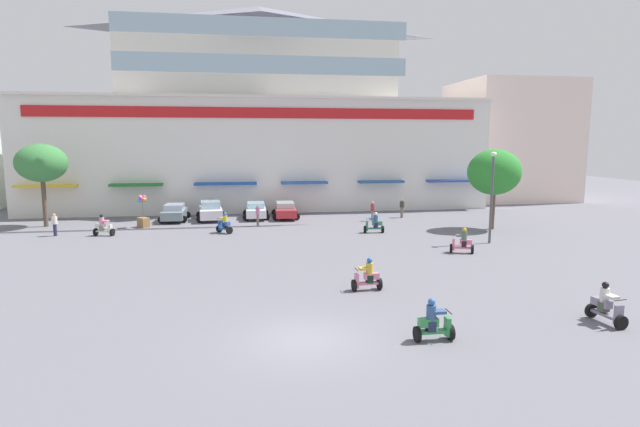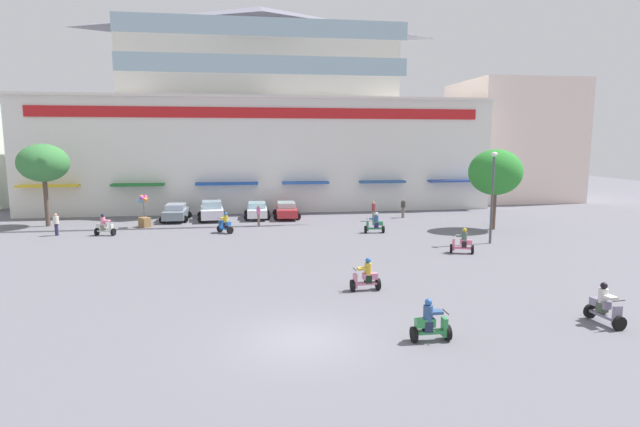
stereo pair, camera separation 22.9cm
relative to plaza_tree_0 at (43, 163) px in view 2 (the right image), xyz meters
name	(u,v)px [view 2 (the right image)]	position (x,y,z in m)	size (l,w,h in m)	color
ground_plane	(277,254)	(17.19, -12.48, -4.93)	(128.00, 128.00, 0.00)	slate
colonial_building	(262,122)	(17.19, 11.44, 3.67)	(43.72, 19.03, 20.13)	silver
flank_building_right	(511,141)	(45.73, 12.79, 1.69)	(11.87, 11.48, 13.24)	beige
plaza_tree_0	(43,163)	(0.00, 0.00, 0.00)	(3.76, 3.68, 6.42)	brown
plaza_tree_1	(495,172)	(33.90, -6.45, -0.62)	(4.04, 3.49, 6.04)	brown
parked_car_0	(176,212)	(9.59, 1.32, -4.21)	(2.36, 4.07, 1.42)	slate
parked_car_1	(212,211)	(12.55, 1.28, -4.13)	(2.64, 4.25, 1.61)	white
parked_car_2	(257,210)	(16.35, 1.71, -4.22)	(2.29, 4.29, 1.39)	white
parked_car_3	(286,210)	(18.87, 1.45, -4.21)	(2.42, 4.43, 1.39)	#B8292F
scooter_rider_0	(225,224)	(13.89, -5.03, -4.29)	(1.24, 1.34, 1.52)	black
scooter_rider_1	(430,324)	(21.45, -26.20, -4.33)	(1.31, 0.53, 1.47)	black
scooter_rider_3	(105,227)	(5.49, -4.74, -4.30)	(1.47, 0.87, 1.54)	black
scooter_rider_4	(462,243)	(28.14, -13.84, -4.30)	(1.46, 1.01, 1.53)	black
scooter_rider_5	(366,277)	(20.68, -20.30, -4.33)	(1.34, 0.57, 1.49)	black
scooter_rider_6	(375,224)	(24.68, -6.58, -4.30)	(1.48, 0.65, 1.53)	black
scooter_rider_8	(605,307)	(28.30, -25.61, -4.29)	(0.69, 1.53, 1.53)	black
pedestrian_0	(56,223)	(2.14, -4.30, -4.03)	(0.52, 0.52, 1.59)	#2A2748
pedestrian_1	(259,214)	(16.38, -2.27, -3.98)	(0.36, 0.36, 1.65)	#7F6657
pedestrian_2	(403,207)	(28.95, 0.12, -4.00)	(0.51, 0.51, 1.65)	#706156
pedestrian_3	(374,210)	(25.97, -1.19, -4.00)	(0.46, 0.46, 1.63)	slate
streetlamp_near	(493,190)	(31.18, -11.35, -1.41)	(0.40, 0.40, 5.94)	#474C51
balloon_vendor_cart	(144,212)	(7.58, -1.51, -3.72)	(1.04, 1.07, 2.52)	olive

